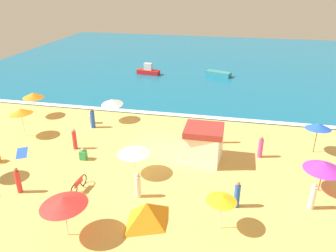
% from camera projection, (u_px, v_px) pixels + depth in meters
% --- Properties ---
extents(ground_plane, '(60.00, 60.00, 0.00)m').
position_uv_depth(ground_plane, '(160.00, 147.00, 24.86)').
color(ground_plane, '#EDBC60').
extents(ocean_water, '(60.00, 44.00, 0.10)m').
position_uv_depth(ocean_water, '(203.00, 61.00, 49.79)').
color(ocean_water, '#146B93').
rests_on(ocean_water, ground_plane).
extents(wave_breaker_foam, '(57.00, 0.70, 0.01)m').
position_uv_depth(wave_breaker_foam, '(175.00, 115.00, 30.43)').
color(wave_breaker_foam, white).
rests_on(wave_breaker_foam, ocean_water).
extents(lifeguard_cabana, '(2.58, 2.44, 2.50)m').
position_uv_depth(lifeguard_cabana, '(203.00, 144.00, 22.60)').
color(lifeguard_cabana, white).
rests_on(lifeguard_cabana, ground_plane).
extents(beach_umbrella_0, '(2.40, 2.38, 2.28)m').
position_uv_depth(beach_umbrella_0, '(63.00, 202.00, 15.63)').
color(beach_umbrella_0, silver).
rests_on(beach_umbrella_0, ground_plane).
extents(beach_umbrella_1, '(2.62, 2.61, 1.90)m').
position_uv_depth(beach_umbrella_1, '(134.00, 151.00, 20.88)').
color(beach_umbrella_1, silver).
rests_on(beach_umbrella_1, ground_plane).
extents(beach_umbrella_2, '(2.31, 2.30, 1.95)m').
position_uv_depth(beach_umbrella_2, '(324.00, 166.00, 19.18)').
color(beach_umbrella_2, '#4C3823').
rests_on(beach_umbrella_2, ground_plane).
extents(beach_umbrella_3, '(2.29, 2.28, 2.27)m').
position_uv_depth(beach_umbrella_3, '(33.00, 95.00, 29.54)').
color(beach_umbrella_3, silver).
rests_on(beach_umbrella_3, ground_plane).
extents(beach_umbrella_5, '(2.19, 2.21, 2.35)m').
position_uv_depth(beach_umbrella_5, '(318.00, 126.00, 23.34)').
color(beach_umbrella_5, '#4C3823').
rests_on(beach_umbrella_5, ground_plane).
extents(beach_umbrella_6, '(2.08, 2.12, 2.08)m').
position_uv_depth(beach_umbrella_6, '(112.00, 102.00, 28.78)').
color(beach_umbrella_6, silver).
rests_on(beach_umbrella_6, ground_plane).
extents(beach_umbrella_7, '(1.70, 1.69, 2.03)m').
position_uv_depth(beach_umbrella_7, '(222.00, 198.00, 16.14)').
color(beach_umbrella_7, silver).
rests_on(beach_umbrella_7, ground_plane).
extents(beach_umbrella_8, '(2.26, 2.23, 2.39)m').
position_uv_depth(beach_umbrella_8, '(21.00, 111.00, 25.84)').
color(beach_umbrella_8, silver).
rests_on(beach_umbrella_8, ground_plane).
extents(beach_tent, '(2.79, 2.97, 1.17)m').
position_uv_depth(beach_tent, '(147.00, 212.00, 17.12)').
color(beach_tent, orange).
rests_on(beach_tent, ground_plane).
extents(parked_bicycle, '(0.19, 1.82, 0.76)m').
position_uv_depth(parked_bicycle, '(79.00, 184.00, 19.77)').
color(parked_bicycle, black).
rests_on(parked_bicycle, ground_plane).
extents(beachgoer_0, '(0.44, 0.44, 1.60)m').
position_uv_depth(beachgoer_0, '(237.00, 195.00, 18.18)').
color(beachgoer_0, blue).
rests_on(beachgoer_0, ground_plane).
extents(beachgoer_1, '(0.41, 0.41, 1.61)m').
position_uv_depth(beachgoer_1, '(138.00, 185.00, 19.01)').
color(beachgoer_1, white).
rests_on(beachgoer_1, ground_plane).
extents(beachgoer_2, '(0.54, 0.54, 1.69)m').
position_uv_depth(beachgoer_2, '(93.00, 119.00, 27.78)').
color(beachgoer_2, blue).
rests_on(beachgoer_2, ground_plane).
extents(beachgoer_3, '(0.32, 0.32, 1.67)m').
position_uv_depth(beachgoer_3, '(313.00, 196.00, 18.02)').
color(beachgoer_3, white).
rests_on(beachgoer_3, ground_plane).
extents(beachgoer_4, '(0.42, 0.42, 1.64)m').
position_uv_depth(beachgoer_4, '(74.00, 139.00, 24.34)').
color(beachgoer_4, red).
rests_on(beachgoer_4, ground_plane).
extents(beachgoer_5, '(0.45, 0.45, 1.58)m').
position_uv_depth(beachgoer_5, '(261.00, 148.00, 23.24)').
color(beachgoer_5, '#D84CA5').
rests_on(beachgoer_5, ground_plane).
extents(beachgoer_7, '(0.51, 0.51, 0.92)m').
position_uv_depth(beachgoer_7, '(92.00, 119.00, 28.77)').
color(beachgoer_7, white).
rests_on(beachgoer_7, ground_plane).
extents(beachgoer_9, '(0.47, 0.47, 0.89)m').
position_uv_depth(beachgoer_9, '(83.00, 154.00, 23.08)').
color(beachgoer_9, green).
rests_on(beachgoer_9, ground_plane).
extents(beachgoer_10, '(0.42, 0.42, 1.85)m').
position_uv_depth(beachgoer_10, '(218.00, 132.00, 25.16)').
color(beachgoer_10, red).
rests_on(beachgoer_10, ground_plane).
extents(beachgoer_11, '(0.32, 0.32, 1.66)m').
position_uv_depth(beachgoer_11, '(18.00, 181.00, 19.40)').
color(beachgoer_11, red).
rests_on(beachgoer_11, ground_plane).
extents(beach_towel_1, '(1.50, 1.86, 0.01)m').
position_uv_depth(beach_towel_1, '(22.00, 153.00, 24.06)').
color(beach_towel_1, blue).
rests_on(beach_towel_1, ground_plane).
extents(small_boat_0, '(3.28, 2.05, 0.59)m').
position_uv_depth(small_boat_0, '(218.00, 74.00, 42.01)').
color(small_boat_0, teal).
rests_on(small_boat_0, ocean_water).
extents(small_boat_1, '(2.99, 1.31, 1.45)m').
position_uv_depth(small_boat_1, '(148.00, 71.00, 42.67)').
color(small_boat_1, red).
rests_on(small_boat_1, ocean_water).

